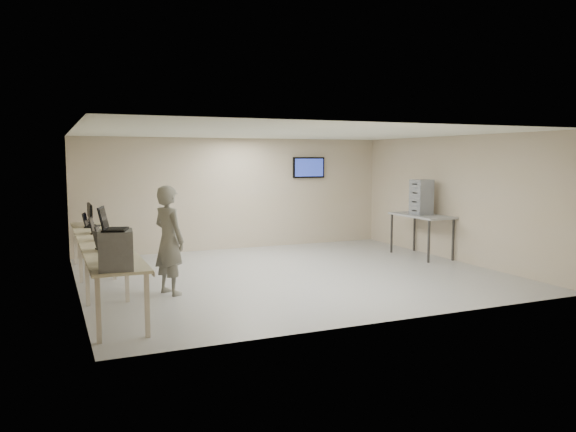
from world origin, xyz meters
name	(u,v)px	position (x,y,z in m)	size (l,w,h in m)	color
room	(292,204)	(0.03, 0.06, 1.41)	(8.01, 7.01, 2.81)	#B1B1B1
workbench	(102,244)	(-3.59, 0.00, 0.83)	(0.76, 6.00, 0.90)	beige
equipment_box	(116,250)	(-3.65, -2.72, 1.15)	(0.42, 0.48, 0.50)	slate
laptop_on_box	(110,225)	(-3.71, -2.72, 1.48)	(0.42, 0.46, 0.31)	black
laptop_0	(114,257)	(-3.62, -2.20, 0.97)	(0.36, 0.38, 0.26)	black
laptop_1	(104,245)	(-3.66, -1.13, 0.98)	(0.39, 0.43, 0.29)	black
laptop_2	(102,236)	(-3.58, 0.02, 0.97)	(0.34, 0.37, 0.25)	black
laptop_3	(97,229)	(-3.59, 0.96, 0.98)	(0.40, 0.44, 0.30)	black
laptop_4	(89,223)	(-3.65, 2.00, 0.98)	(0.39, 0.43, 0.30)	black
monitor_near	(91,213)	(-3.60, 2.32, 1.17)	(0.20, 0.44, 0.44)	black
monitor_far	(89,211)	(-3.60, 2.75, 1.16)	(0.20, 0.44, 0.43)	black
soldier	(169,240)	(-2.56, -0.64, 0.93)	(0.68, 0.44, 1.85)	#5E5F55
side_table	(422,218)	(3.60, 0.65, 0.92)	(0.77, 1.65, 0.99)	gray
storage_bins	(421,197)	(3.58, 0.65, 1.40)	(0.39, 0.43, 0.82)	gray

